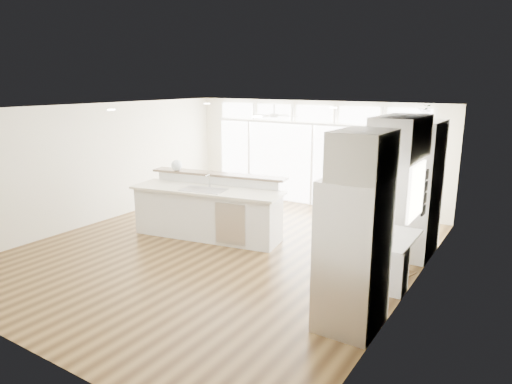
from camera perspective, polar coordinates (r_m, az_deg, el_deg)
The scene contains 24 objects.
floor at distance 8.92m, azimuth -4.23°, elevation -7.24°, with size 7.00×8.00×0.02m, color #422C14.
ceiling at distance 8.35m, azimuth -4.55°, elevation 10.41°, with size 7.00×8.00×0.02m, color white.
wall_back at distance 11.92m, azimuth 7.24°, elevation 4.78°, with size 7.00×0.04×2.70m, color white.
wall_front at distance 5.96m, azimuth -28.19°, elevation -5.77°, with size 7.00×0.04×2.70m, color white.
wall_left at distance 10.96m, azimuth -19.23°, elevation 3.35°, with size 0.04×8.00×2.70m, color white.
wall_right at distance 7.07m, azimuth 19.00°, elevation -2.00°, with size 0.04×8.00×2.70m, color white.
glass_wall at distance 11.92m, azimuth 7.07°, elevation 3.32°, with size 5.80×0.06×2.08m, color white.
transom_row at distance 11.75m, azimuth 7.27°, elevation 9.71°, with size 5.90×0.06×0.40m, color white.
desk_window at distance 7.31m, azimuth 19.39°, elevation 0.09°, with size 0.04×0.85×0.85m, color white.
ceiling_fan at distance 10.97m, azimuth 2.29°, elevation 10.05°, with size 1.16×1.16×0.32m, color white.
recessed_lights at distance 8.51m, azimuth -3.73°, elevation 10.35°, with size 3.40×3.00×0.02m, color white.
oven_cabinet at distance 8.87m, azimuth 19.70°, elevation 0.36°, with size 0.64×1.20×2.50m, color white.
desk_nook at distance 7.73m, azimuth 16.31°, elevation -8.05°, with size 0.72×1.30×0.76m, color white.
upper_cabinets at distance 7.25m, azimuth 17.65°, elevation 6.55°, with size 0.64×1.30×0.64m, color white.
refrigerator at distance 6.04m, azimuth 12.00°, elevation -7.67°, with size 0.76×0.90×2.00m, color silver.
fridge_cabinet at distance 5.69m, azimuth 13.21°, elevation 4.53°, with size 0.64×0.90×0.60m, color white.
framed_photos at distance 7.94m, azimuth 20.35°, elevation -0.07°, with size 0.06×0.22×0.80m, color black.
kitchen_island at distance 9.47m, azimuth -6.13°, elevation -1.94°, with size 3.19×1.20×1.27m, color white.
rug at distance 8.28m, azimuth 15.74°, elevation -9.34°, with size 0.87×0.63×0.01m, color #352211.
office_chair at distance 7.95m, azimuth 13.89°, elevation -6.34°, with size 0.52×0.48×1.00m, color black.
fishbowl at distance 10.11m, azimuth -9.90°, elevation 3.30°, with size 0.24×0.24×0.24m, color silver.
monitor at distance 7.56m, azimuth 16.02°, elevation -3.85°, with size 0.08×0.49×0.40m, color black.
keyboard at distance 7.66m, azimuth 14.70°, elevation -5.05°, with size 0.12×0.32×0.02m, color silver.
potted_plant at distance 8.68m, azimuth 20.42°, elevation 9.13°, with size 0.25×0.28×0.22m, color #224F22.
Camera 1 is at (5.02, -6.66, 3.17)m, focal length 32.00 mm.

